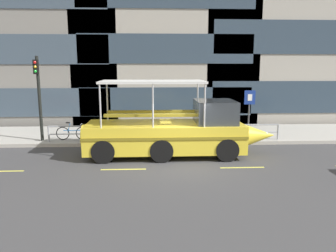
{
  "coord_description": "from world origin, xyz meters",
  "views": [
    {
      "loc": [
        -1.23,
        -13.24,
        4.03
      ],
      "look_at": [
        -0.5,
        1.63,
        1.3
      ],
      "focal_mm": 34.59,
      "sensor_mm": 36.0,
      "label": 1
    }
  ],
  "objects_px": {
    "duck_tour_boat": "(176,132)",
    "pedestrian_near_bow": "(213,120)",
    "parking_sign": "(249,106)",
    "leaned_bicycle": "(73,133)",
    "traffic_light_pole": "(39,90)"
  },
  "relations": [
    {
      "from": "traffic_light_pole",
      "to": "parking_sign",
      "type": "distance_m",
      "value": 11.21
    },
    {
      "from": "leaned_bicycle",
      "to": "pedestrian_near_bow",
      "type": "bearing_deg",
      "value": 3.06
    },
    {
      "from": "duck_tour_boat",
      "to": "pedestrian_near_bow",
      "type": "relative_size",
      "value": 5.78
    },
    {
      "from": "duck_tour_boat",
      "to": "pedestrian_near_bow",
      "type": "xyz_separation_m",
      "value": [
        2.3,
        3.07,
        -0.0
      ]
    },
    {
      "from": "leaned_bicycle",
      "to": "traffic_light_pole",
      "type": "bearing_deg",
      "value": -175.26
    },
    {
      "from": "traffic_light_pole",
      "to": "duck_tour_boat",
      "type": "relative_size",
      "value": 0.5
    },
    {
      "from": "leaned_bicycle",
      "to": "pedestrian_near_bow",
      "type": "xyz_separation_m",
      "value": [
        7.63,
        0.41,
        0.54
      ]
    },
    {
      "from": "traffic_light_pole",
      "to": "leaned_bicycle",
      "type": "relative_size",
      "value": 2.52
    },
    {
      "from": "parking_sign",
      "to": "leaned_bicycle",
      "type": "xyz_separation_m",
      "value": [
        -9.59,
        -0.26,
        -1.38
      ]
    },
    {
      "from": "pedestrian_near_bow",
      "to": "leaned_bicycle",
      "type": "bearing_deg",
      "value": -176.94
    },
    {
      "from": "parking_sign",
      "to": "leaned_bicycle",
      "type": "height_order",
      "value": "parking_sign"
    },
    {
      "from": "duck_tour_boat",
      "to": "pedestrian_near_bow",
      "type": "bearing_deg",
      "value": 53.09
    },
    {
      "from": "parking_sign",
      "to": "duck_tour_boat",
      "type": "xyz_separation_m",
      "value": [
        -4.27,
        -2.92,
        -0.83
      ]
    },
    {
      "from": "pedestrian_near_bow",
      "to": "traffic_light_pole",
      "type": "bearing_deg",
      "value": -176.65
    },
    {
      "from": "leaned_bicycle",
      "to": "duck_tour_boat",
      "type": "bearing_deg",
      "value": -26.54
    }
  ]
}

